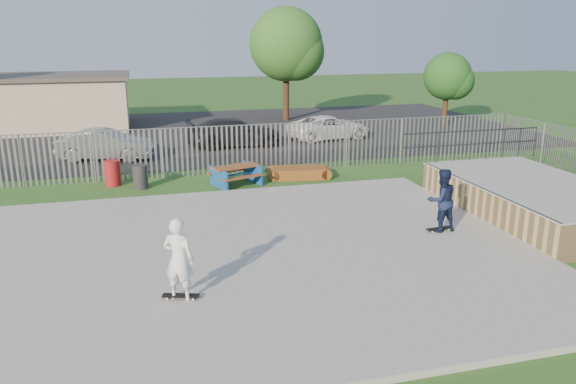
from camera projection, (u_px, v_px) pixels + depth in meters
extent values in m
plane|color=#27591E|center=(245.00, 258.00, 14.62)|extent=(120.00, 120.00, 0.00)
cube|color=gray|center=(245.00, 255.00, 14.60)|extent=(15.00, 12.00, 0.15)
cube|color=tan|center=(534.00, 200.00, 17.78)|extent=(4.00, 7.00, 1.05)
cube|color=#9E9E99|center=(536.00, 184.00, 17.63)|extent=(4.05, 7.05, 0.04)
cylinder|color=#383A3F|center=(480.00, 188.00, 17.13)|extent=(0.06, 7.00, 0.06)
cube|color=brown|center=(236.00, 167.00, 21.33)|extent=(1.92, 1.25, 0.06)
cube|color=brown|center=(244.00, 177.00, 20.94)|extent=(1.78, 0.85, 0.05)
cube|color=brown|center=(228.00, 171.00, 21.88)|extent=(1.78, 0.85, 0.05)
cube|color=#154A93|center=(236.00, 176.00, 21.43)|extent=(1.96, 1.84, 0.73)
cube|color=brown|center=(299.00, 173.00, 22.54)|extent=(2.23, 1.36, 0.42)
cylinder|color=maroon|center=(112.00, 173.00, 21.34)|extent=(0.58, 0.58, 0.97)
cylinder|color=#28282A|center=(140.00, 177.00, 20.93)|extent=(0.54, 0.54, 0.90)
cube|color=black|center=(183.00, 134.00, 32.25)|extent=(40.00, 18.00, 0.02)
imported|color=#9D9DA2|center=(105.00, 145.00, 25.48)|extent=(4.45, 2.40, 1.39)
imported|color=black|center=(234.00, 133.00, 28.52)|extent=(4.90, 2.08, 1.41)
imported|color=white|center=(329.00, 127.00, 30.52)|extent=(4.83, 2.84, 1.26)
cube|color=#C6B398|center=(41.00, 104.00, 33.56)|extent=(10.00, 6.00, 3.00)
cube|color=#4C4742|center=(37.00, 77.00, 33.12)|extent=(10.40, 6.40, 0.20)
cylinder|color=#412B1A|center=(286.00, 88.00, 36.59)|extent=(0.40, 0.40, 4.18)
sphere|color=#2C5C1F|center=(286.00, 44.00, 35.82)|extent=(4.69, 4.69, 4.69)
cylinder|color=#472F1C|center=(445.00, 104.00, 34.95)|extent=(0.31, 0.31, 2.59)
sphere|color=#204E1A|center=(447.00, 76.00, 34.48)|extent=(2.90, 2.90, 2.90)
cube|color=black|center=(439.00, 228.00, 16.15)|extent=(0.81, 0.26, 0.02)
cube|color=black|center=(181.00, 296.00, 12.04)|extent=(0.82, 0.43, 0.02)
imported|color=#121B38|center=(441.00, 200.00, 15.92)|extent=(0.94, 0.76, 1.82)
imported|color=white|center=(179.00, 259.00, 11.81)|extent=(0.79, 0.69, 1.82)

